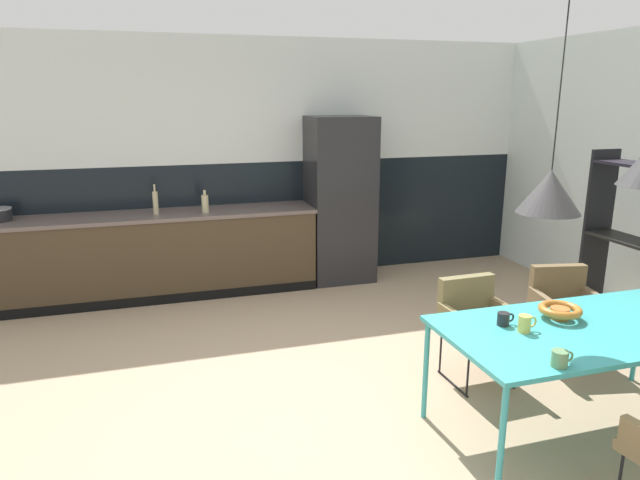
# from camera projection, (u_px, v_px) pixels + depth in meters

# --- Properties ---
(ground_plane) EXTENTS (8.99, 8.99, 0.00)m
(ground_plane) POSITION_uv_depth(u_px,v_px,m) (347.00, 420.00, 3.79)
(ground_plane) COLOR tan
(back_wall_splashback_dark) EXTENTS (6.91, 0.12, 1.37)m
(back_wall_splashback_dark) POSITION_uv_depth(u_px,v_px,m) (256.00, 220.00, 6.64)
(back_wall_splashback_dark) COLOR black
(back_wall_splashback_dark) RESTS_ON ground
(back_wall_panel_upper) EXTENTS (6.91, 0.12, 1.37)m
(back_wall_panel_upper) POSITION_uv_depth(u_px,v_px,m) (252.00, 100.00, 6.30)
(back_wall_panel_upper) COLOR silver
(back_wall_panel_upper) RESTS_ON back_wall_splashback_dark
(kitchen_counter) EXTENTS (3.88, 0.63, 0.91)m
(kitchen_counter) POSITION_uv_depth(u_px,v_px,m) (134.00, 257.00, 5.98)
(kitchen_counter) COLOR #3F3120
(kitchen_counter) RESTS_ON ground
(refrigerator_column) EXTENTS (0.72, 0.60, 1.89)m
(refrigerator_column) POSITION_uv_depth(u_px,v_px,m) (340.00, 200.00, 6.50)
(refrigerator_column) COLOR #232326
(refrigerator_column) RESTS_ON ground
(dining_table) EXTENTS (1.84, 0.94, 0.73)m
(dining_table) POSITION_uv_depth(u_px,v_px,m) (588.00, 332.00, 3.51)
(dining_table) COLOR teal
(dining_table) RESTS_ON ground
(armchair_near_window) EXTENTS (0.56, 0.55, 0.76)m
(armchair_near_window) POSITION_uv_depth(u_px,v_px,m) (563.00, 301.00, 4.58)
(armchair_near_window) COLOR brown
(armchair_near_window) RESTS_ON ground
(armchair_facing_counter) EXTENTS (0.50, 0.48, 0.78)m
(armchair_facing_counter) POSITION_uv_depth(u_px,v_px,m) (474.00, 315.00, 4.26)
(armchair_facing_counter) COLOR brown
(armchair_facing_counter) RESTS_ON ground
(fruit_bowl) EXTENTS (0.27, 0.27, 0.09)m
(fruit_bowl) POSITION_uv_depth(u_px,v_px,m) (560.00, 310.00, 3.61)
(fruit_bowl) COLOR #B2662D
(fruit_bowl) RESTS_ON dining_table
(mug_dark_espresso) EXTENTS (0.12, 0.08, 0.08)m
(mug_dark_espresso) POSITION_uv_depth(u_px,v_px,m) (504.00, 319.00, 3.51)
(mug_dark_espresso) COLOR black
(mug_dark_espresso) RESTS_ON dining_table
(mug_short_terracotta) EXTENTS (0.13, 0.09, 0.09)m
(mug_short_terracotta) POSITION_uv_depth(u_px,v_px,m) (560.00, 359.00, 2.97)
(mug_short_terracotta) COLOR #5B8456
(mug_short_terracotta) RESTS_ON dining_table
(mug_tall_blue) EXTENTS (0.12, 0.08, 0.11)m
(mug_tall_blue) POSITION_uv_depth(u_px,v_px,m) (525.00, 324.00, 3.41)
(mug_tall_blue) COLOR gold
(mug_tall_blue) RESTS_ON dining_table
(bottle_spice_small) EXTENTS (0.06, 0.06, 0.31)m
(bottle_spice_small) POSITION_uv_depth(u_px,v_px,m) (155.00, 202.00, 5.87)
(bottle_spice_small) COLOR tan
(bottle_spice_small) RESTS_ON kitchen_counter
(bottle_oil_tall) EXTENTS (0.07, 0.07, 0.24)m
(bottle_oil_tall) POSITION_uv_depth(u_px,v_px,m) (205.00, 203.00, 5.96)
(bottle_oil_tall) COLOR tan
(bottle_oil_tall) RESTS_ON kitchen_counter
(pendant_lamp_over_table_near) EXTENTS (0.36, 0.36, 1.24)m
(pendant_lamp_over_table_near) POSITION_uv_depth(u_px,v_px,m) (550.00, 191.00, 3.21)
(pendant_lamp_over_table_near) COLOR black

